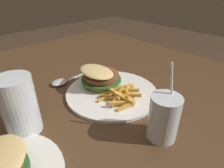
{
  "coord_description": "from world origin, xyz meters",
  "views": [
    {
      "loc": [
        -0.47,
        0.26,
        1.07
      ],
      "look_at": [
        -0.08,
        -0.11,
        0.76
      ],
      "focal_mm": 30.0,
      "sensor_mm": 36.0,
      "label": 1
    }
  ],
  "objects_px": {
    "spoon": "(61,82)",
    "beer_glass": "(20,107)",
    "meal_plate_near": "(106,85)",
    "juice_glass": "(163,119)"
  },
  "relations": [
    {
      "from": "meal_plate_near",
      "to": "beer_glass",
      "type": "height_order",
      "value": "beer_glass"
    },
    {
      "from": "beer_glass",
      "to": "juice_glass",
      "type": "bearing_deg",
      "value": -136.96
    },
    {
      "from": "juice_glass",
      "to": "spoon",
      "type": "distance_m",
      "value": 0.41
    },
    {
      "from": "beer_glass",
      "to": "spoon",
      "type": "distance_m",
      "value": 0.25
    },
    {
      "from": "beer_glass",
      "to": "juice_glass",
      "type": "relative_size",
      "value": 0.81
    },
    {
      "from": "meal_plate_near",
      "to": "beer_glass",
      "type": "relative_size",
      "value": 2.02
    },
    {
      "from": "juice_glass",
      "to": "beer_glass",
      "type": "bearing_deg",
      "value": 43.04
    },
    {
      "from": "spoon",
      "to": "beer_glass",
      "type": "bearing_deg",
      "value": 34.36
    },
    {
      "from": "beer_glass",
      "to": "spoon",
      "type": "relative_size",
      "value": 0.8
    },
    {
      "from": "meal_plate_near",
      "to": "beer_glass",
      "type": "bearing_deg",
      "value": 89.82
    }
  ]
}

